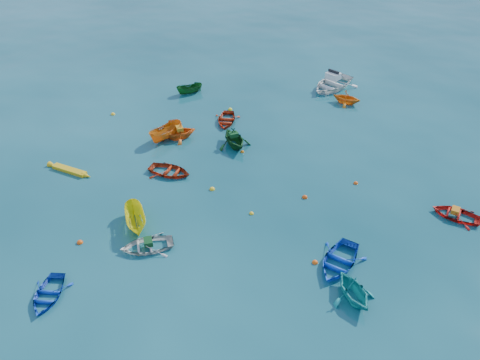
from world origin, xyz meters
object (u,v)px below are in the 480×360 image
at_px(motorboat_white, 332,88).
at_px(dinghy_white_near, 147,248).
at_px(dinghy_blue_sw, 49,297).
at_px(dinghy_blue_se, 338,264).
at_px(kayak_yellow, 70,172).

bearing_deg(motorboat_white, dinghy_white_near, -79.08).
bearing_deg(dinghy_blue_sw, motorboat_white, 57.21).
bearing_deg(dinghy_white_near, dinghy_blue_se, 68.73).
distance_m(dinghy_blue_sw, dinghy_blue_se, 15.47).
height_order(dinghy_blue_sw, dinghy_blue_se, dinghy_blue_se).
distance_m(dinghy_white_near, kayak_yellow, 10.23).
height_order(dinghy_blue_sw, motorboat_white, motorboat_white).
xyz_separation_m(dinghy_white_near, kayak_yellow, (-9.21, 4.45, 0.00)).
bearing_deg(motorboat_white, kayak_yellow, -102.21).
bearing_deg(dinghy_blue_sw, dinghy_white_near, 41.86).
height_order(kayak_yellow, motorboat_white, motorboat_white).
distance_m(dinghy_blue_se, motorboat_white, 23.15).
distance_m(dinghy_white_near, motorboat_white, 25.83).
bearing_deg(dinghy_blue_se, kayak_yellow, -175.33).
bearing_deg(motorboat_white, dinghy_blue_se, -54.24).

